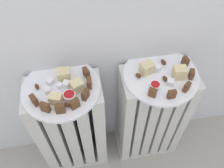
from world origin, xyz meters
TOP-DOWN VIEW (x-y plane):
  - radiator_left at (-0.19, 0.28)m, footprint 0.31×0.17m
  - radiator_right at (0.19, 0.28)m, footprint 0.31×0.17m
  - plate_left at (-0.19, 0.28)m, footprint 0.28×0.28m
  - plate_right at (0.19, 0.28)m, footprint 0.28×0.28m
  - dark_cake_slice_left_0 at (-0.27, 0.22)m, footprint 0.03×0.03m
  - dark_cake_slice_left_1 at (-0.24, 0.19)m, footprint 0.03×0.03m
  - dark_cake_slice_left_2 at (-0.19, 0.18)m, footprint 0.03×0.02m
  - dark_cake_slice_left_3 at (-0.14, 0.19)m, footprint 0.03×0.03m
  - dark_cake_slice_left_4 at (-0.10, 0.22)m, footprint 0.03×0.03m
  - dark_cake_slice_left_5 at (-0.08, 0.27)m, footprint 0.02×0.03m
  - dark_cake_slice_left_6 at (-0.09, 0.32)m, footprint 0.03×0.03m
  - marble_cake_slice_left_0 at (-0.13, 0.26)m, footprint 0.05×0.05m
  - marble_cake_slice_left_1 at (-0.17, 0.32)m, footprint 0.05×0.04m
  - marble_cake_slice_left_2 at (-0.20, 0.22)m, footprint 0.05×0.04m
  - turkish_delight_left_0 at (-0.19, 0.28)m, footprint 0.03×0.03m
  - turkish_delight_left_1 at (-0.16, 0.28)m, footprint 0.03×0.03m
  - turkish_delight_left_2 at (-0.23, 0.26)m, footprint 0.02×0.02m
  - turkish_delight_left_3 at (-0.22, 0.30)m, footprint 0.03×0.03m
  - medjool_date_left_0 at (-0.17, 0.20)m, footprint 0.03×0.03m
  - medjool_date_left_1 at (-0.27, 0.29)m, footprint 0.02×0.03m
  - jam_bowl_left at (-0.16, 0.23)m, footprint 0.04×0.04m
  - dark_cake_slice_right_0 at (0.13, 0.19)m, footprint 0.03×0.03m
  - dark_cake_slice_right_1 at (0.19, 0.17)m, footprint 0.03×0.02m
  - dark_cake_slice_right_2 at (0.25, 0.19)m, footprint 0.03×0.03m
  - dark_cake_slice_right_3 at (0.29, 0.25)m, footprint 0.02×0.03m
  - dark_cake_slice_right_4 at (0.29, 0.31)m, footprint 0.02×0.03m
  - marble_cake_slice_right_0 at (0.13, 0.30)m, footprint 0.06×0.05m
  - marble_cake_slice_right_1 at (0.24, 0.26)m, footprint 0.05×0.04m
  - turkish_delight_right_0 at (0.20, 0.23)m, footprint 0.03×0.03m
  - turkish_delight_right_1 at (0.18, 0.30)m, footprint 0.03×0.03m
  - medjool_date_right_0 at (0.21, 0.33)m, footprint 0.02×0.03m
  - medjool_date_right_1 at (0.19, 0.25)m, footprint 0.02×0.03m
  - medjool_date_right_2 at (0.10, 0.28)m, footprint 0.03×0.03m
  - jam_bowl_right at (0.14, 0.22)m, footprint 0.04×0.04m
  - fork at (-0.19, 0.24)m, footprint 0.06×0.10m

SIDE VIEW (x-z plane):
  - radiator_right at x=0.19m, z-range 0.00..0.58m
  - radiator_left at x=-0.19m, z-range 0.00..0.58m
  - plate_left at x=-0.19m, z-range 0.58..0.60m
  - plate_right at x=0.19m, z-range 0.58..0.60m
  - fork at x=-0.19m, z-range 0.60..0.60m
  - medjool_date_right_1 at x=0.19m, z-range 0.60..0.61m
  - medjool_date_left_0 at x=-0.17m, z-range 0.60..0.61m
  - medjool_date_right_0 at x=0.21m, z-range 0.60..0.61m
  - medjool_date_left_1 at x=-0.27m, z-range 0.60..0.61m
  - medjool_date_right_2 at x=0.10m, z-range 0.60..0.61m
  - turkish_delight_left_0 at x=-0.19m, z-range 0.60..0.62m
  - turkish_delight_left_2 at x=-0.23m, z-range 0.60..0.62m
  - turkish_delight_left_3 at x=-0.22m, z-range 0.60..0.62m
  - turkish_delight_right_0 at x=0.20m, z-range 0.60..0.62m
  - turkish_delight_left_1 at x=-0.16m, z-range 0.60..0.62m
  - turkish_delight_right_1 at x=0.18m, z-range 0.60..0.62m
  - jam_bowl_left at x=-0.16m, z-range 0.60..0.62m
  - jam_bowl_right at x=0.14m, z-range 0.60..0.62m
  - dark_cake_slice_right_0 at x=0.13m, z-range 0.60..0.63m
  - dark_cake_slice_right_1 at x=0.19m, z-range 0.60..0.63m
  - dark_cake_slice_right_2 at x=0.25m, z-range 0.60..0.63m
  - dark_cake_slice_right_3 at x=0.29m, z-range 0.60..0.63m
  - dark_cake_slice_right_4 at x=0.29m, z-range 0.60..0.63m
  - marble_cake_slice_left_2 at x=-0.20m, z-range 0.60..0.63m
  - dark_cake_slice_left_0 at x=-0.27m, z-range 0.60..0.64m
  - dark_cake_slice_left_1 at x=-0.24m, z-range 0.60..0.64m
  - dark_cake_slice_left_2 at x=-0.19m, z-range 0.60..0.64m
  - dark_cake_slice_left_3 at x=-0.14m, z-range 0.60..0.64m
  - dark_cake_slice_left_4 at x=-0.10m, z-range 0.60..0.64m
  - dark_cake_slice_left_5 at x=-0.08m, z-range 0.60..0.64m
  - dark_cake_slice_left_6 at x=-0.09m, z-range 0.60..0.64m
  - marble_cake_slice_left_0 at x=-0.13m, z-range 0.60..0.64m
  - marble_cake_slice_left_1 at x=-0.17m, z-range 0.60..0.64m
  - marble_cake_slice_right_0 at x=0.13m, z-range 0.60..0.64m
  - marble_cake_slice_right_1 at x=0.24m, z-range 0.60..0.64m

